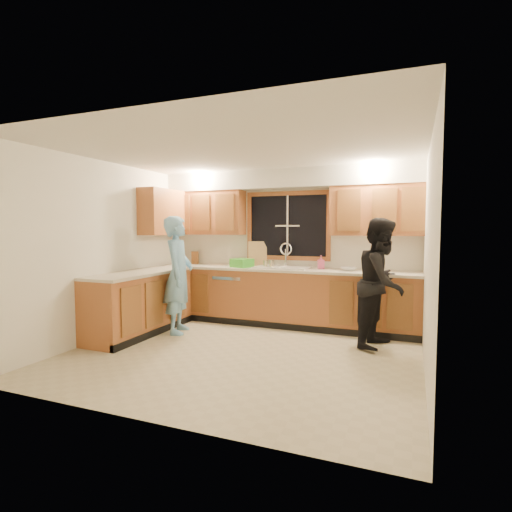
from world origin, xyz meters
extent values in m
plane|color=#C2B795|center=(0.00, 0.00, 0.00)|extent=(4.20, 4.20, 0.00)
plane|color=silver|center=(0.00, 0.00, 2.50)|extent=(4.20, 4.20, 0.00)
plane|color=white|center=(0.00, 1.90, 1.25)|extent=(4.20, 0.00, 4.20)
plane|color=white|center=(-2.10, 0.00, 1.25)|extent=(0.00, 3.80, 3.80)
plane|color=white|center=(2.10, 0.00, 1.25)|extent=(0.00, 3.80, 3.80)
cube|color=#AD6132|center=(0.00, 1.60, 0.44)|extent=(4.20, 0.60, 0.88)
cube|color=#AD6132|center=(-1.80, 0.35, 0.44)|extent=(0.60, 1.90, 0.88)
cube|color=beige|center=(0.00, 1.58, 0.90)|extent=(4.20, 0.63, 0.04)
cube|color=beige|center=(-1.79, 0.35, 0.90)|extent=(0.63, 1.90, 0.04)
cube|color=#AD6132|center=(-1.43, 1.73, 1.83)|extent=(1.35, 0.33, 0.75)
cube|color=#AD6132|center=(1.43, 1.73, 1.83)|extent=(1.35, 0.33, 0.75)
cube|color=#AD6132|center=(-1.94, 1.12, 1.83)|extent=(0.33, 0.90, 0.75)
cube|color=beige|center=(0.00, 1.72, 2.35)|extent=(4.20, 0.35, 0.30)
cube|color=black|center=(0.00, 1.90, 1.60)|extent=(1.30, 0.01, 1.00)
cube|color=#AD6132|center=(0.00, 1.89, 2.14)|extent=(1.44, 0.03, 0.07)
cube|color=#AD6132|center=(0.00, 1.89, 1.07)|extent=(1.44, 0.03, 0.07)
cube|color=#AD6132|center=(-0.69, 1.89, 1.60)|extent=(0.07, 0.03, 1.00)
cube|color=#AD6132|center=(0.69, 1.89, 1.60)|extent=(0.07, 0.03, 1.00)
cube|color=silver|center=(0.00, 1.60, 0.93)|extent=(0.86, 0.52, 0.03)
cube|color=silver|center=(-0.21, 1.60, 0.84)|extent=(0.38, 0.42, 0.18)
cube|color=silver|center=(0.21, 1.60, 0.84)|extent=(0.38, 0.42, 0.18)
cylinder|color=silver|center=(0.00, 1.80, 1.08)|extent=(0.04, 0.04, 0.28)
torus|color=silver|center=(0.00, 1.80, 1.22)|extent=(0.21, 0.03, 0.21)
cube|color=white|center=(-0.85, 1.59, 0.41)|extent=(0.60, 0.56, 0.82)
cube|color=white|center=(-1.80, -0.22, 0.45)|extent=(0.58, 0.75, 0.90)
imported|color=#79B8E5|center=(-1.29, 0.59, 0.87)|extent=(0.60, 0.73, 1.74)
imported|color=black|center=(1.58, 0.95, 0.85)|extent=(0.82, 0.95, 1.70)
cube|color=brown|center=(-1.70, 1.76, 1.03)|extent=(0.15, 0.14, 0.22)
cube|color=tan|center=(-0.51, 1.82, 1.13)|extent=(0.33, 0.22, 0.42)
cube|color=green|center=(-0.67, 1.52, 0.99)|extent=(0.38, 0.37, 0.14)
imported|color=#E5578A|center=(0.60, 1.72, 1.03)|extent=(0.13, 0.13, 0.21)
imported|color=silver|center=(1.05, 1.59, 0.95)|extent=(0.29, 0.29, 0.06)
cylinder|color=beige|center=(-0.25, 1.52, 0.98)|extent=(0.09, 0.09, 0.13)
cylinder|color=beige|center=(-0.13, 1.47, 0.99)|extent=(0.10, 0.10, 0.13)
camera|label=1|loc=(1.96, -4.48, 1.56)|focal=28.00mm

